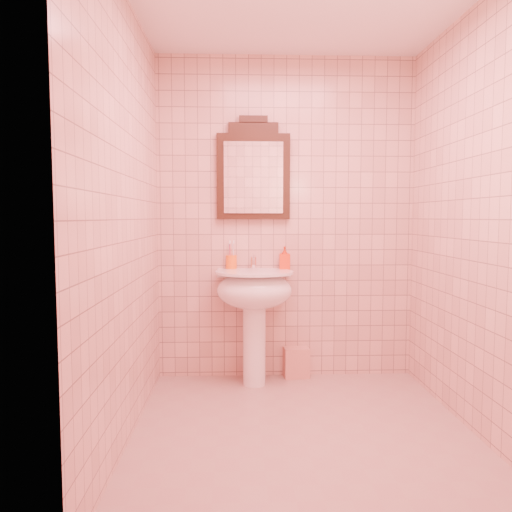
{
  "coord_description": "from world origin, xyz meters",
  "views": [
    {
      "loc": [
        -0.39,
        -2.8,
        1.26
      ],
      "look_at": [
        -0.26,
        0.55,
        1.0
      ],
      "focal_mm": 35.0,
      "sensor_mm": 36.0,
      "label": 1
    }
  ],
  "objects_px": {
    "pedestal_sink": "(254,298)",
    "soap_dispenser": "(285,258)",
    "mirror": "(253,172)",
    "toothbrush_cup": "(231,262)",
    "towel": "(296,362)"
  },
  "relations": [
    {
      "from": "toothbrush_cup",
      "to": "towel",
      "type": "relative_size",
      "value": 0.83
    },
    {
      "from": "soap_dispenser",
      "to": "towel",
      "type": "distance_m",
      "value": 0.84
    },
    {
      "from": "toothbrush_cup",
      "to": "soap_dispenser",
      "type": "height_order",
      "value": "toothbrush_cup"
    },
    {
      "from": "mirror",
      "to": "toothbrush_cup",
      "type": "bearing_deg",
      "value": -172.88
    },
    {
      "from": "pedestal_sink",
      "to": "toothbrush_cup",
      "type": "bearing_deg",
      "value": 133.76
    },
    {
      "from": "towel",
      "to": "toothbrush_cup",
      "type": "bearing_deg",
      "value": 178.77
    },
    {
      "from": "mirror",
      "to": "towel",
      "type": "bearing_deg",
      "value": -5.5
    },
    {
      "from": "pedestal_sink",
      "to": "toothbrush_cup",
      "type": "xyz_separation_m",
      "value": [
        -0.17,
        0.18,
        0.26
      ]
    },
    {
      "from": "pedestal_sink",
      "to": "towel",
      "type": "height_order",
      "value": "pedestal_sink"
    },
    {
      "from": "pedestal_sink",
      "to": "soap_dispenser",
      "type": "relative_size",
      "value": 4.91
    },
    {
      "from": "mirror",
      "to": "toothbrush_cup",
      "type": "height_order",
      "value": "mirror"
    },
    {
      "from": "pedestal_sink",
      "to": "toothbrush_cup",
      "type": "distance_m",
      "value": 0.36
    },
    {
      "from": "mirror",
      "to": "pedestal_sink",
      "type": "bearing_deg",
      "value": -90.0
    },
    {
      "from": "pedestal_sink",
      "to": "towel",
      "type": "bearing_deg",
      "value": 26.59
    },
    {
      "from": "mirror",
      "to": "soap_dispenser",
      "type": "distance_m",
      "value": 0.71
    }
  ]
}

